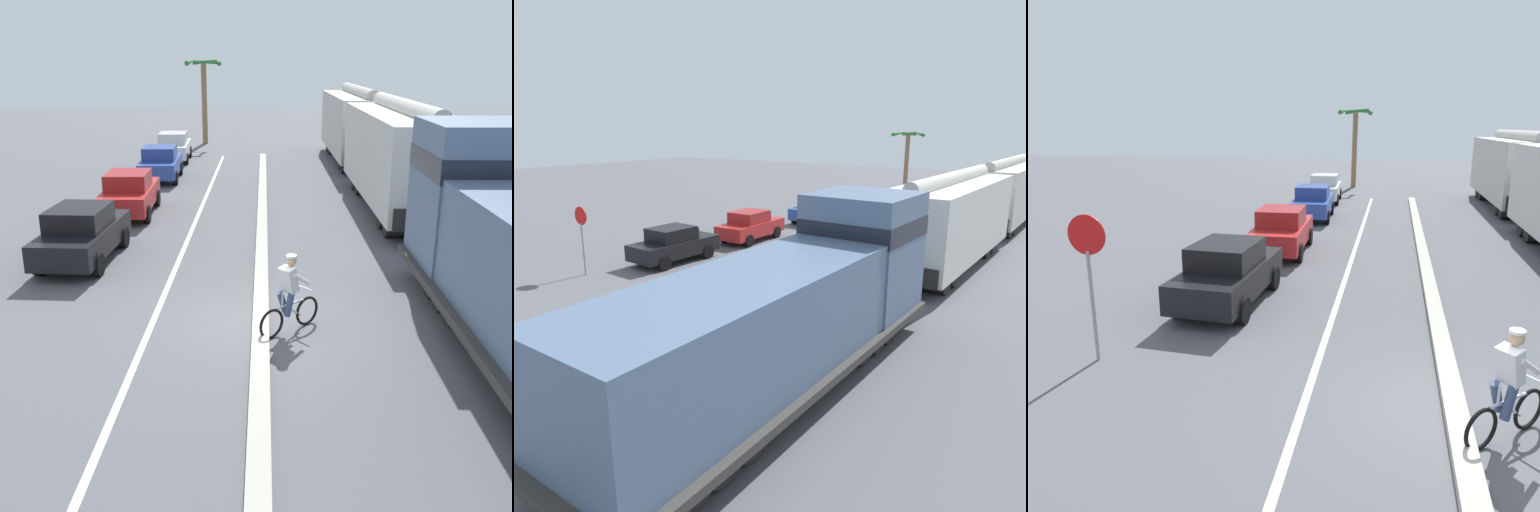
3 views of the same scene
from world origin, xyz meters
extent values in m
plane|color=#56565B|center=(0.00, 0.00, 0.00)|extent=(120.00, 120.00, 0.00)
cube|color=#B2AD9E|center=(0.00, 6.00, 0.08)|extent=(0.36, 36.00, 0.16)
cube|color=silver|center=(-2.40, 6.00, 0.00)|extent=(0.14, 36.00, 0.01)
cube|color=slate|center=(5.25, 1.93, 2.45)|extent=(2.80, 2.80, 3.50)
cube|color=black|center=(5.25, 1.93, 3.24)|extent=(2.83, 2.83, 0.56)
cylinder|color=black|center=(5.25, 1.52, 0.50)|extent=(2.40, 1.00, 1.00)
cylinder|color=black|center=(5.25, 0.72, 0.50)|extent=(2.40, 1.00, 1.00)
cylinder|color=black|center=(5.25, -0.08, 0.50)|extent=(2.40, 1.00, 1.00)
cube|color=silver|center=(5.25, 10.53, 2.15)|extent=(2.90, 10.40, 3.10)
cylinder|color=#AFADA7|center=(5.25, 10.53, 3.88)|extent=(0.60, 9.88, 0.60)
cube|color=black|center=(5.25, 15.78, 0.95)|extent=(2.61, 0.10, 0.70)
cube|color=black|center=(5.25, 5.28, 0.95)|extent=(2.61, 0.10, 0.70)
cylinder|color=black|center=(5.25, 14.31, 0.45)|extent=(2.46, 0.90, 0.90)
cylinder|color=black|center=(5.25, 13.21, 0.45)|extent=(2.46, 0.90, 0.90)
cylinder|color=black|center=(5.25, 7.86, 0.45)|extent=(2.46, 0.90, 0.90)
cylinder|color=black|center=(5.25, 6.76, 0.45)|extent=(2.46, 0.90, 0.90)
cube|color=beige|center=(5.25, 22.13, 2.15)|extent=(2.90, 10.40, 3.10)
cylinder|color=#A19F98|center=(5.25, 22.13, 3.88)|extent=(0.60, 9.88, 0.60)
cube|color=black|center=(5.25, 27.38, 0.95)|extent=(2.61, 0.10, 0.70)
cube|color=black|center=(5.25, 16.88, 0.95)|extent=(2.61, 0.10, 0.70)
cylinder|color=black|center=(5.25, 25.91, 0.45)|extent=(2.46, 0.90, 0.90)
cylinder|color=black|center=(5.25, 24.81, 0.45)|extent=(2.46, 0.90, 0.90)
cylinder|color=black|center=(5.25, 19.46, 0.45)|extent=(2.46, 0.90, 0.90)
cylinder|color=black|center=(5.25, 18.36, 0.45)|extent=(2.46, 0.90, 0.90)
cube|color=black|center=(-5.13, 4.24, 0.67)|extent=(1.88, 4.27, 0.70)
cube|color=black|center=(-5.14, 4.09, 1.32)|extent=(1.58, 1.96, 0.60)
cube|color=#1E232D|center=(-5.10, 5.09, 1.27)|extent=(1.43, 0.18, 0.51)
cylinder|color=black|center=(-5.89, 5.57, 0.32)|extent=(0.25, 0.65, 0.64)
cylinder|color=black|center=(-4.27, 5.50, 0.32)|extent=(0.25, 0.65, 0.64)
cylinder|color=black|center=(-6.00, 2.97, 0.32)|extent=(0.25, 0.65, 0.64)
cylinder|color=black|center=(-4.38, 2.90, 0.32)|extent=(0.25, 0.65, 0.64)
cube|color=red|center=(-4.95, 9.70, 0.67)|extent=(1.85, 4.26, 0.70)
cube|color=maroon|center=(-4.95, 9.55, 1.32)|extent=(1.57, 1.95, 0.60)
cube|color=#1E232D|center=(-4.98, 10.55, 1.27)|extent=(1.43, 0.17, 0.51)
cylinder|color=black|center=(-5.81, 10.97, 0.32)|extent=(0.24, 0.65, 0.64)
cylinder|color=black|center=(-4.19, 11.03, 0.32)|extent=(0.24, 0.65, 0.64)
cylinder|color=black|center=(-5.71, 8.37, 0.32)|extent=(0.24, 0.65, 0.64)
cylinder|color=black|center=(-4.10, 8.43, 0.32)|extent=(0.24, 0.65, 0.64)
cube|color=#28479E|center=(-4.92, 16.54, 0.67)|extent=(1.89, 4.27, 0.70)
cube|color=navy|center=(-4.91, 16.39, 1.32)|extent=(1.58, 1.97, 0.60)
cube|color=#1E232D|center=(-4.96, 17.39, 1.27)|extent=(1.43, 0.18, 0.51)
cylinder|color=black|center=(-5.79, 17.80, 0.32)|extent=(0.25, 0.65, 0.64)
cylinder|color=black|center=(-4.17, 17.87, 0.32)|extent=(0.25, 0.65, 0.64)
cylinder|color=black|center=(-5.67, 15.20, 0.32)|extent=(0.25, 0.65, 0.64)
cylinder|color=black|center=(-4.05, 15.27, 0.32)|extent=(0.25, 0.65, 0.64)
cube|color=silver|center=(-5.12, 22.21, 0.67)|extent=(1.88, 4.27, 0.70)
cube|color=beige|center=(-5.11, 22.06, 1.32)|extent=(1.58, 1.96, 0.60)
cube|color=#1E232D|center=(-5.15, 23.06, 1.27)|extent=(1.43, 0.18, 0.51)
cylinder|color=black|center=(-5.98, 23.48, 0.32)|extent=(0.25, 0.65, 0.64)
cylinder|color=black|center=(-4.37, 23.55, 0.32)|extent=(0.25, 0.65, 0.64)
cylinder|color=black|center=(-5.87, 20.88, 0.32)|extent=(0.25, 0.65, 0.64)
cylinder|color=black|center=(-4.25, 20.95, 0.32)|extent=(0.25, 0.65, 0.64)
torus|color=black|center=(1.01, -0.14, 0.33)|extent=(0.53, 0.49, 0.66)
torus|color=black|center=(0.23, -0.84, 0.33)|extent=(0.53, 0.49, 0.66)
cylinder|color=silver|center=(0.62, -0.49, 0.63)|extent=(0.62, 0.56, 0.05)
cylinder|color=silver|center=(0.69, -0.42, 0.45)|extent=(0.39, 0.36, 0.36)
cylinder|color=silver|center=(0.46, -0.63, 0.78)|extent=(0.04, 0.04, 0.30)
cylinder|color=silver|center=(0.95, -0.19, 0.88)|extent=(0.35, 0.38, 0.04)
cylinder|color=#38476B|center=(0.46, -0.49, 0.68)|extent=(0.32, 0.31, 0.52)
cylinder|color=#38476B|center=(0.60, -0.64, 0.68)|extent=(0.29, 0.28, 0.52)
cube|color=white|center=(0.58, -0.52, 1.20)|extent=(0.47, 0.47, 0.57)
sphere|color=tan|center=(0.63, -0.47, 1.59)|extent=(0.22, 0.22, 0.22)
cylinder|color=white|center=(0.63, -0.47, 1.69)|extent=(0.22, 0.22, 0.05)
cylinder|color=white|center=(0.62, -0.27, 1.20)|extent=(0.40, 0.38, 0.36)
cylinder|color=white|center=(0.84, -0.51, 1.20)|extent=(0.40, 0.38, 0.36)
cylinder|color=#846647|center=(-4.02, 29.80, 2.68)|extent=(0.36, 0.36, 5.36)
cone|color=#2D7033|center=(-3.13, 29.69, 5.41)|extent=(0.55, 1.85, 0.55)
cone|color=#2D7033|center=(-3.94, 30.70, 5.41)|extent=(1.84, 0.48, 0.42)
cone|color=#2D7033|center=(-4.91, 29.95, 5.41)|extent=(0.61, 1.85, 0.50)
cone|color=#2D7033|center=(-3.95, 28.90, 5.41)|extent=(1.82, 0.45, 0.32)
camera|label=1|loc=(0.06, -12.18, 5.54)|focal=42.00mm
camera|label=2|loc=(11.32, -11.22, 6.08)|focal=35.00mm
camera|label=3|loc=(-1.16, -7.40, 4.45)|focal=35.00mm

